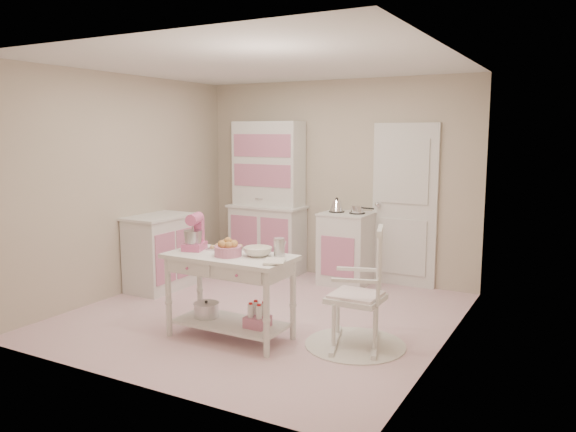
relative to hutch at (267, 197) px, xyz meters
The scene contains 14 objects.
room_shell 1.99m from the hutch, 61.11° to the right, with size 3.84×3.84×2.62m.
door 1.88m from the hutch, ahead, with size 0.82×0.05×2.04m, color silver.
hutch is the anchor object (origin of this frame).
stove 1.33m from the hutch, ahead, with size 0.62×0.57×0.92m, color silver.
base_cabinet 1.67m from the hutch, 117.09° to the right, with size 0.54×0.84×0.92m, color silver.
lace_rug 3.08m from the hutch, 43.34° to the right, with size 0.92×0.92×0.01m, color white.
rocking_chair 2.94m from the hutch, 43.34° to the right, with size 0.48×0.72×1.10m, color silver.
work_table 2.65m from the hutch, 67.11° to the right, with size 1.20×0.60×0.80m, color silver.
stand_mixer 2.42m from the hutch, 76.13° to the right, with size 0.20×0.28×0.34m, color #D3598E.
cookie_tray 2.36m from the hutch, 68.78° to the right, with size 0.34×0.24×0.02m, color silver.
bread_basket 2.63m from the hutch, 67.14° to the right, with size 0.25×0.25×0.09m, color #C87394.
mixing_bowl 2.62m from the hutch, 61.17° to the right, with size 0.26×0.26×0.08m, color white.
metal_pitcher 2.64m from the hutch, 56.90° to the right, with size 0.10×0.10×0.17m, color silver.
recipe_book 2.89m from the hutch, 59.78° to the right, with size 0.18×0.24×0.02m, color white.
Camera 1 is at (3.00, -4.91, 1.92)m, focal length 35.00 mm.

